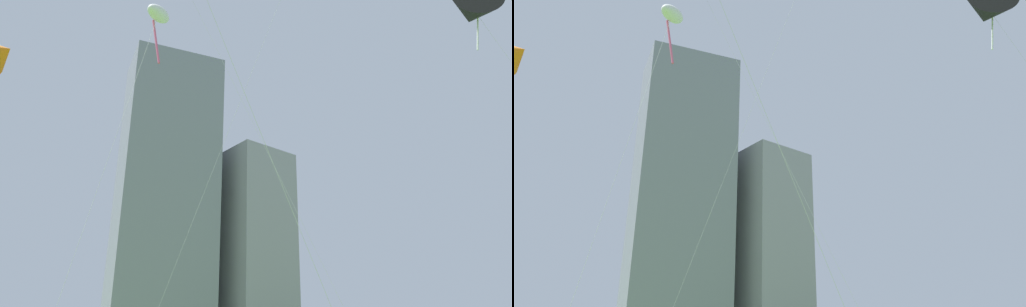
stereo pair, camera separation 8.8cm
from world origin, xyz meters
The scene contains 5 objects.
kite_flying_3 centered at (10.97, 3.32, 23.02)m, with size 6.11×8.41×24.78m.
kite_flying_5 centered at (-13.62, 13.84, 16.58)m, with size 2.45×6.80×17.63m.
kite_flying_6 centered at (-7.92, 7.54, 17.23)m, with size 4.61×2.12×18.03m.
distant_highrise_0 centered at (32.52, 102.57, 40.11)m, with size 23.37×16.22×80.22m, color gray.
distant_highrise_1 centered at (54.97, 101.75, 28.20)m, with size 16.82×23.87×56.40m, color #939399.
Camera 2 is at (-14.50, -11.01, 2.10)m, focal length 35.86 mm.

